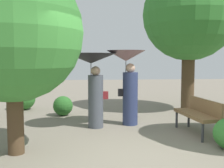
{
  "coord_description": "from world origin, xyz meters",
  "views": [
    {
      "loc": [
        -0.72,
        -4.93,
        1.75
      ],
      "look_at": [
        0.0,
        2.61,
        1.1
      ],
      "focal_mm": 43.68,
      "sensor_mm": 36.0,
      "label": 1
    }
  ],
  "objects_px": {
    "person_left": "(93,73)",
    "tree_mid_left": "(12,21)",
    "park_bench": "(198,113)",
    "person_right": "(128,75)",
    "tree_mid_right": "(190,6)"
  },
  "relations": [
    {
      "from": "person_right",
      "to": "tree_mid_left",
      "type": "relative_size",
      "value": 0.52
    },
    {
      "from": "person_left",
      "to": "person_right",
      "type": "height_order",
      "value": "person_right"
    },
    {
      "from": "tree_mid_right",
      "to": "park_bench",
      "type": "bearing_deg",
      "value": -106.27
    },
    {
      "from": "tree_mid_left",
      "to": "person_left",
      "type": "bearing_deg",
      "value": 51.57
    },
    {
      "from": "park_bench",
      "to": "tree_mid_right",
      "type": "relative_size",
      "value": 0.28
    },
    {
      "from": "park_bench",
      "to": "tree_mid_right",
      "type": "distance_m",
      "value": 4.46
    },
    {
      "from": "person_left",
      "to": "tree_mid_left",
      "type": "height_order",
      "value": "tree_mid_left"
    },
    {
      "from": "person_right",
      "to": "park_bench",
      "type": "distance_m",
      "value": 2.08
    },
    {
      "from": "tree_mid_left",
      "to": "tree_mid_right",
      "type": "distance_m",
      "value": 6.48
    },
    {
      "from": "person_right",
      "to": "person_left",
      "type": "bearing_deg",
      "value": 103.91
    },
    {
      "from": "person_right",
      "to": "park_bench",
      "type": "bearing_deg",
      "value": -125.44
    },
    {
      "from": "person_left",
      "to": "park_bench",
      "type": "distance_m",
      "value": 2.8
    },
    {
      "from": "person_left",
      "to": "park_bench",
      "type": "bearing_deg",
      "value": -108.96
    },
    {
      "from": "person_left",
      "to": "tree_mid_left",
      "type": "relative_size",
      "value": 0.5
    },
    {
      "from": "tree_mid_right",
      "to": "person_left",
      "type": "bearing_deg",
      "value": -146.92
    }
  ]
}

